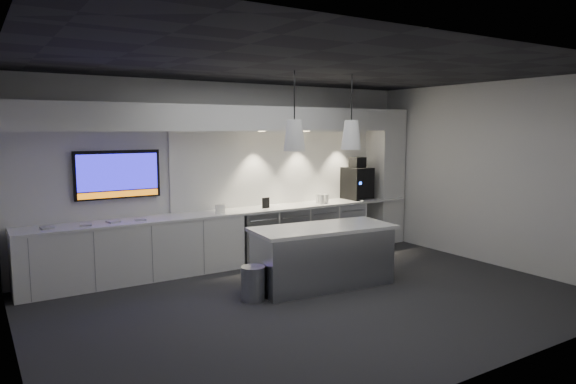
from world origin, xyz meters
TOP-DOWN VIEW (x-y plane):
  - floor at (0.00, 0.00)m, footprint 7.00×7.00m
  - ceiling at (0.00, 0.00)m, footprint 7.00×7.00m
  - wall_back at (0.00, 2.50)m, footprint 7.00×0.00m
  - wall_front at (0.00, -2.50)m, footprint 7.00×0.00m
  - wall_left at (-3.50, 0.00)m, footprint 0.00×7.00m
  - wall_right at (3.50, 0.00)m, footprint 0.00×7.00m
  - back_counter at (0.00, 2.17)m, footprint 6.80×0.65m
  - left_base_cabinets at (-1.75, 2.17)m, footprint 3.30×0.63m
  - fridge_unit_a at (0.25, 2.17)m, footprint 0.60×0.61m
  - fridge_unit_b at (0.88, 2.17)m, footprint 0.60×0.61m
  - fridge_unit_c at (1.51, 2.17)m, footprint 0.60×0.61m
  - fridge_unit_d at (2.14, 2.17)m, footprint 0.60×0.61m
  - backsplash at (1.20, 2.48)m, footprint 4.60×0.03m
  - soffit at (0.00, 2.20)m, footprint 6.90×0.60m
  - column at (3.20, 2.20)m, footprint 0.55×0.55m
  - wall_tv at (-1.90, 2.45)m, footprint 1.25×0.07m
  - island at (0.42, 0.45)m, footprint 2.11×1.05m
  - bin at (-0.71, 0.43)m, footprint 0.35×0.35m
  - coffee_machine at (2.50, 2.20)m, footprint 0.45×0.62m
  - sign_black at (0.45, 2.14)m, footprint 0.14×0.03m
  - sign_white at (-0.42, 2.07)m, footprint 0.18×0.05m
  - cup_cluster at (1.60, 2.09)m, footprint 0.19×0.19m
  - tray_a at (-2.93, 2.15)m, footprint 0.18×0.18m
  - tray_b at (-2.44, 2.10)m, footprint 0.19×0.19m
  - tray_c at (-2.07, 2.14)m, footprint 0.19×0.19m
  - tray_d at (-1.68, 2.12)m, footprint 0.19×0.19m
  - pendant_left at (-0.06, 0.45)m, footprint 0.29×0.29m
  - pendant_right at (0.91, 0.45)m, footprint 0.29×0.29m

SIDE VIEW (x-z plane):
  - floor at x=0.00m, z-range 0.00..0.00m
  - bin at x=-0.71m, z-range 0.00..0.45m
  - fridge_unit_a at x=0.25m, z-range 0.00..0.85m
  - fridge_unit_b at x=0.88m, z-range 0.00..0.85m
  - fridge_unit_c at x=1.51m, z-range 0.00..0.85m
  - fridge_unit_d at x=2.14m, z-range 0.00..0.85m
  - left_base_cabinets at x=-1.75m, z-range 0.00..0.86m
  - island at x=0.42m, z-range 0.00..0.87m
  - back_counter at x=0.00m, z-range 0.86..0.90m
  - tray_a at x=-2.93m, z-range 0.90..0.92m
  - tray_b at x=-2.44m, z-range 0.90..0.92m
  - tray_c at x=-2.07m, z-range 0.90..0.92m
  - tray_d at x=-1.68m, z-range 0.90..0.92m
  - sign_white at x=-0.42m, z-range 0.90..1.04m
  - cup_cluster at x=1.60m, z-range 0.90..1.06m
  - sign_black at x=0.45m, z-range 0.90..1.08m
  - coffee_machine at x=2.50m, z-range 0.83..1.63m
  - column at x=3.20m, z-range 0.00..2.60m
  - wall_back at x=0.00m, z-range -2.00..5.00m
  - wall_front at x=0.00m, z-range -2.00..5.00m
  - wall_left at x=-3.50m, z-range -2.00..5.00m
  - wall_right at x=3.50m, z-range -2.00..5.00m
  - backsplash at x=1.20m, z-range 0.90..2.20m
  - wall_tv at x=-1.90m, z-range 1.20..1.92m
  - pendant_left at x=-0.06m, z-range 1.59..2.71m
  - pendant_right at x=0.91m, z-range 1.59..2.71m
  - soffit at x=0.00m, z-range 2.20..2.60m
  - ceiling at x=0.00m, z-range 3.00..3.00m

